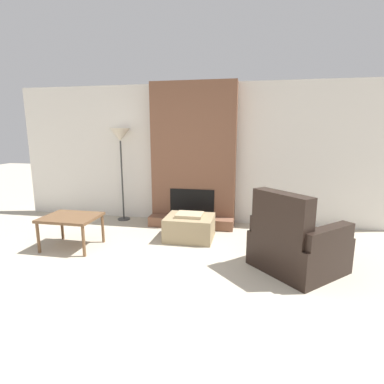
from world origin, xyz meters
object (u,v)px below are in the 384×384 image
armchair (294,246)px  floor_lamp_left (120,139)px  ottoman (190,227)px  side_table (71,220)px

armchair → floor_lamp_left: 3.69m
ottoman → armchair: size_ratio=0.59×
armchair → floor_lamp_left: size_ratio=0.73×
armchair → floor_lamp_left: bearing=17.7°
ottoman → armchair: (1.52, -0.84, 0.12)m
ottoman → side_table: 1.83m
ottoman → floor_lamp_left: bearing=151.3°
ottoman → floor_lamp_left: floor_lamp_left is taller
armchair → floor_lamp_left: floor_lamp_left is taller
ottoman → floor_lamp_left: 2.22m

